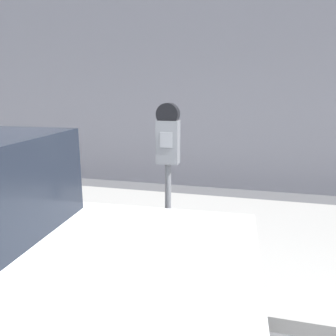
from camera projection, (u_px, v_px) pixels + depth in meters
sidewalk at (143, 230)px, 4.17m from camera, size 24.00×2.80×0.13m
building_facade at (184, 11)px, 5.74m from camera, size 24.00×0.30×6.28m
parking_meter at (168, 155)px, 2.71m from camera, size 0.18×0.12×1.58m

